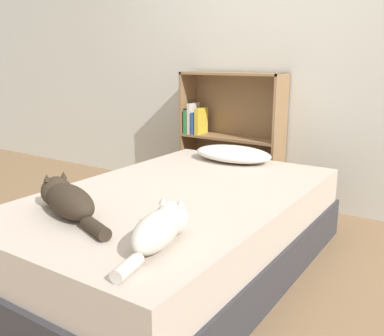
# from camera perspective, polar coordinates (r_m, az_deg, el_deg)

# --- Properties ---
(ground_plane) EXTENTS (8.00, 8.00, 0.00)m
(ground_plane) POSITION_cam_1_polar(r_m,az_deg,el_deg) (2.52, -1.94, -13.02)
(ground_plane) COLOR #846647
(wall_back) EXTENTS (8.00, 0.06, 2.50)m
(wall_back) POSITION_cam_1_polar(r_m,az_deg,el_deg) (3.52, 12.16, 15.50)
(wall_back) COLOR silver
(wall_back) RESTS_ON ground_plane
(bed) EXTENTS (1.25, 2.01, 0.45)m
(bed) POSITION_cam_1_polar(r_m,az_deg,el_deg) (2.43, -1.99, -8.33)
(bed) COLOR #333338
(bed) RESTS_ON ground_plane
(pillow) EXTENTS (0.57, 0.34, 0.11)m
(pillow) POSITION_cam_1_polar(r_m,az_deg,el_deg) (3.04, 5.48, 1.90)
(pillow) COLOR white
(pillow) RESTS_ON bed
(cat_light) EXTENTS (0.21, 0.51, 0.16)m
(cat_light) POSITION_cam_1_polar(r_m,az_deg,el_deg) (1.67, -4.23, -7.96)
(cat_light) COLOR beige
(cat_light) RESTS_ON bed
(cat_dark) EXTENTS (0.59, 0.30, 0.17)m
(cat_dark) POSITION_cam_1_polar(r_m,az_deg,el_deg) (2.07, -16.29, -4.06)
(cat_dark) COLOR #33281E
(cat_dark) RESTS_ON bed
(bookshelf) EXTENTS (0.87, 0.26, 1.06)m
(bookshelf) POSITION_cam_1_polar(r_m,az_deg,el_deg) (3.62, 5.12, 4.40)
(bookshelf) COLOR #8E6B47
(bookshelf) RESTS_ON ground_plane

